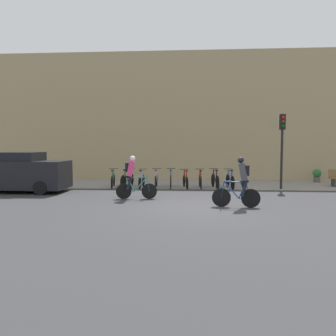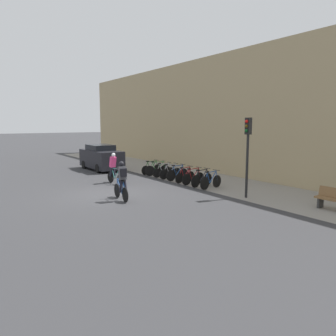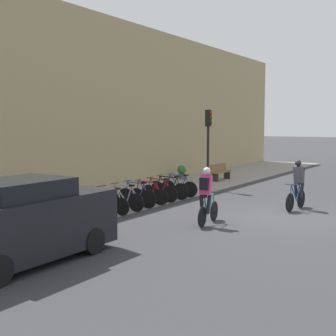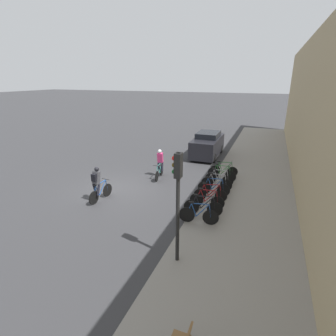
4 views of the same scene
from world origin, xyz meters
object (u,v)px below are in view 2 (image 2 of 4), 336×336
(parked_bike_2, at_px, (164,171))
(cyclist_grey, at_px, (122,180))
(parked_bike_3, at_px, (170,173))
(parked_bike_7, at_px, (202,179))
(parked_bike_8, at_px, (211,181))
(parked_bike_4, at_px, (177,174))
(traffic_light_pole, at_px, (248,143))
(parked_bike_5, at_px, (185,176))
(parked_bike_1, at_px, (157,169))
(cyclist_pink, at_px, (113,167))
(parked_bike_6, at_px, (193,177))
(parked_bike_0, at_px, (151,168))
(parked_car, at_px, (101,158))

(parked_bike_2, bearing_deg, cyclist_grey, -50.01)
(parked_bike_3, bearing_deg, cyclist_grey, -55.35)
(parked_bike_7, relative_size, parked_bike_8, 1.03)
(parked_bike_4, bearing_deg, traffic_light_pole, -0.73)
(parked_bike_5, bearing_deg, parked_bike_1, 179.99)
(cyclist_pink, xyz_separation_m, parked_bike_2, (-0.14, 3.56, -0.57))
(cyclist_grey, xyz_separation_m, parked_bike_4, (-2.76, 5.07, -0.54))
(cyclist_pink, relative_size, parked_bike_6, 1.08)
(parked_bike_0, distance_m, parked_bike_4, 2.99)
(parked_bike_5, distance_m, parked_bike_8, 2.24)
(cyclist_grey, xyz_separation_m, parked_bike_6, (-1.26, 5.07, -0.56))
(cyclist_grey, height_order, parked_bike_3, cyclist_grey)
(cyclist_pink, height_order, parked_bike_8, cyclist_pink)
(cyclist_pink, distance_m, parked_bike_8, 5.64)
(parked_bike_0, distance_m, parked_bike_8, 5.98)
(parked_bike_7, bearing_deg, cyclist_pink, -135.31)
(parked_car, bearing_deg, parked_bike_5, 14.36)
(parked_bike_8, bearing_deg, parked_bike_0, -179.99)
(cyclist_grey, xyz_separation_m, parked_bike_2, (-4.25, 5.07, -0.57))
(parked_bike_6, xyz_separation_m, parked_car, (-8.38, -1.95, 0.51))
(parked_bike_0, distance_m, parked_bike_3, 2.24)
(parked_bike_2, height_order, parked_bike_3, parked_bike_3)
(parked_bike_5, bearing_deg, traffic_light_pole, -0.83)
(cyclist_pink, relative_size, cyclist_grey, 0.99)
(parked_bike_8, bearing_deg, parked_bike_3, -179.99)
(parked_bike_2, relative_size, traffic_light_pole, 0.43)
(cyclist_pink, distance_m, parked_bike_5, 4.17)
(parked_bike_5, relative_size, traffic_light_pole, 0.43)
(cyclist_pink, height_order, parked_bike_4, cyclist_pink)
(parked_bike_1, bearing_deg, parked_bike_4, 0.02)
(parked_bike_0, relative_size, parked_bike_3, 1.00)
(parked_bike_4, relative_size, parked_bike_8, 1.01)
(cyclist_pink, bearing_deg, parked_bike_8, 39.32)
(cyclist_grey, distance_m, parked_car, 10.13)
(parked_bike_0, bearing_deg, traffic_light_pole, -0.46)
(parked_bike_6, relative_size, traffic_light_pole, 0.44)
(parked_bike_2, bearing_deg, parked_bike_3, 0.03)
(parked_bike_1, bearing_deg, parked_bike_2, -0.04)
(cyclist_grey, height_order, parked_bike_4, cyclist_grey)
(parked_bike_0, height_order, traffic_light_pole, traffic_light_pole)
(parked_bike_0, distance_m, parked_car, 4.38)
(cyclist_pink, height_order, parked_bike_0, cyclist_pink)
(parked_bike_1, distance_m, parked_bike_3, 1.50)
(cyclist_pink, bearing_deg, parked_bike_7, 44.69)
(parked_bike_3, distance_m, parked_car, 6.46)
(parked_bike_1, xyz_separation_m, parked_car, (-4.64, -1.95, 0.49))
(cyclist_grey, height_order, parked_bike_6, cyclist_grey)
(parked_bike_2, relative_size, parked_car, 0.37)
(parked_bike_2, relative_size, parked_bike_5, 1.00)
(parked_bike_7, bearing_deg, parked_bike_3, -179.99)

